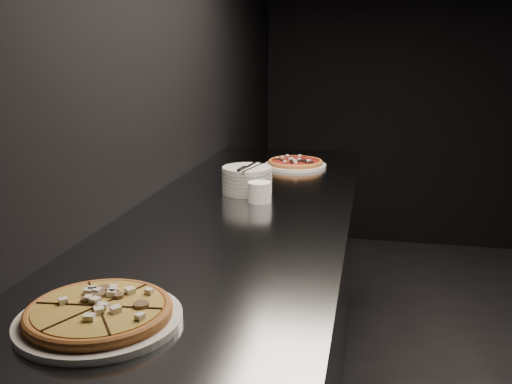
% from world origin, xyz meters
% --- Properties ---
extents(wall_left, '(0.02, 5.00, 2.80)m').
position_xyz_m(wall_left, '(-2.50, 0.00, 1.40)').
color(wall_left, black).
rests_on(wall_left, floor).
extents(counter, '(0.74, 2.44, 0.92)m').
position_xyz_m(counter, '(-2.13, 0.00, 0.46)').
color(counter, slate).
rests_on(counter, floor).
extents(pizza_mushroom, '(0.33, 0.33, 0.04)m').
position_xyz_m(pizza_mushroom, '(-2.22, -0.86, 0.94)').
color(pizza_mushroom, silver).
rests_on(pizza_mushroom, counter).
extents(pizza_tomato, '(0.29, 0.29, 0.03)m').
position_xyz_m(pizza_tomato, '(-2.05, 0.75, 0.94)').
color(pizza_tomato, silver).
rests_on(pizza_tomato, counter).
extents(plate_stack, '(0.19, 0.19, 0.10)m').
position_xyz_m(plate_stack, '(-2.16, 0.24, 0.97)').
color(plate_stack, silver).
rests_on(plate_stack, counter).
extents(cutlery, '(0.09, 0.19, 0.01)m').
position_xyz_m(cutlery, '(-2.15, 0.23, 1.02)').
color(cutlery, silver).
rests_on(cutlery, plate_stack).
extents(ramekin, '(0.08, 0.08, 0.07)m').
position_xyz_m(ramekin, '(-2.09, 0.11, 0.96)').
color(ramekin, white).
rests_on(ramekin, counter).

